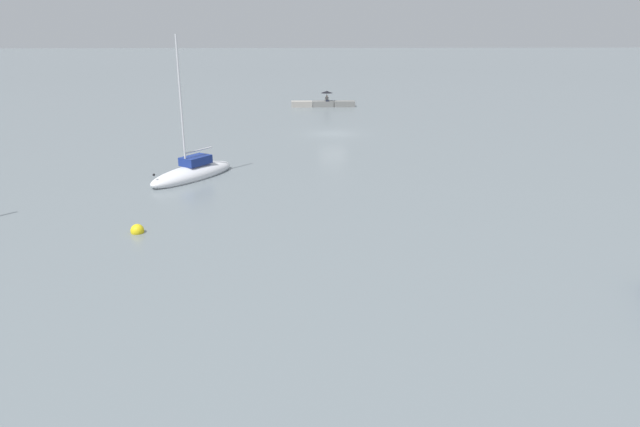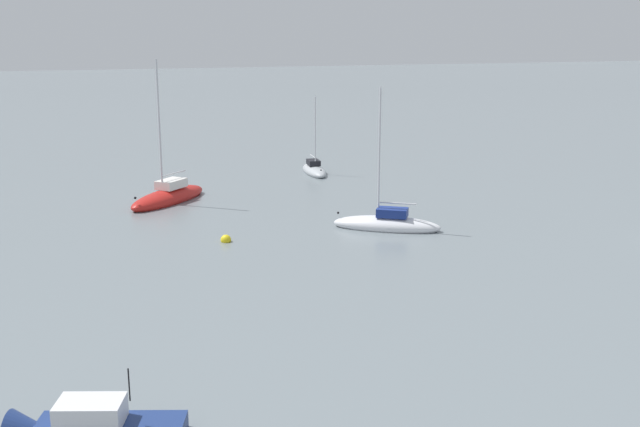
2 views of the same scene
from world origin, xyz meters
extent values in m
ellipsoid|color=red|center=(23.75, 27.65, 0.29)|extent=(7.30, 7.66, 1.41)
cube|color=silver|center=(24.03, 27.35, 1.32)|extent=(2.60, 2.65, 0.65)
cylinder|color=silver|center=(23.31, 28.14, 5.80)|extent=(0.14, 0.14, 9.60)
cylinder|color=silver|center=(24.28, 27.07, 2.06)|extent=(2.03, 2.20, 0.11)
sphere|color=black|center=(21.19, 30.44, 1.06)|extent=(0.19, 0.19, 0.19)
ellipsoid|color=#ADB2B7|center=(30.88, 13.08, 0.21)|extent=(6.10, 2.56, 1.01)
cube|color=black|center=(31.17, 13.03, 0.95)|extent=(1.79, 1.25, 0.46)
cylinder|color=silver|center=(30.41, 13.15, 3.84)|extent=(0.10, 0.10, 6.25)
cylinder|color=silver|center=(31.43, 12.99, 1.48)|extent=(2.06, 0.39, 0.08)
sphere|color=black|center=(28.19, 13.49, 0.76)|extent=(0.14, 0.14, 0.14)
ellipsoid|color=silver|center=(10.43, 16.01, 0.25)|extent=(5.70, 6.87, 1.20)
cube|color=navy|center=(10.23, 15.73, 1.13)|extent=(2.12, 2.30, 0.55)
cylinder|color=silver|center=(10.76, 16.47, 4.97)|extent=(0.12, 0.12, 8.25)
cylinder|color=silver|center=(10.04, 15.47, 1.75)|extent=(1.50, 2.05, 0.09)
sphere|color=black|center=(12.30, 18.64, 0.90)|extent=(0.16, 0.16, 0.16)
cube|color=silver|center=(-9.50, 36.26, 0.96)|extent=(1.93, 2.36, 0.77)
cube|color=#283847|center=(-9.30, 36.78, 1.00)|extent=(1.17, 0.53, 0.54)
cylinder|color=black|center=(-9.95, 35.10, 1.88)|extent=(0.05, 0.05, 1.08)
sphere|color=yellow|center=(11.33, 26.49, 0.11)|extent=(0.65, 0.65, 0.65)
camera|label=1|loc=(3.64, 52.31, 9.40)|focal=31.44mm
camera|label=2|loc=(-31.69, 37.48, 12.33)|focal=42.09mm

